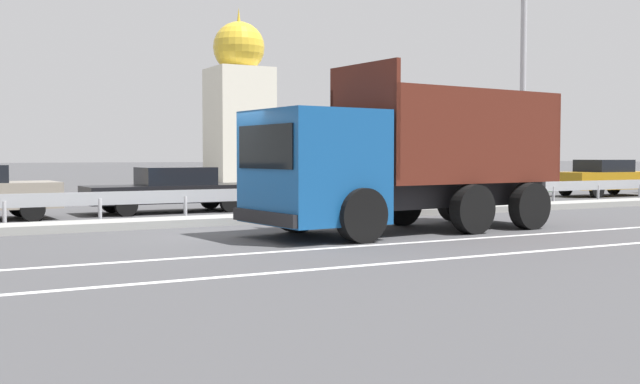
# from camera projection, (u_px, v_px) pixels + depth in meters

# --- Properties ---
(ground_plane) EXTENTS (320.00, 320.00, 0.00)m
(ground_plane) POSITION_uv_depth(u_px,v_px,m) (244.00, 235.00, 15.45)
(ground_plane) COLOR #424244
(lane_strip_0) EXTENTS (59.59, 0.16, 0.01)m
(lane_strip_0) POSITION_uv_depth(u_px,v_px,m) (464.00, 239.00, 14.69)
(lane_strip_0) COLOR silver
(lane_strip_0) RESTS_ON ground_plane
(lane_strip_1) EXTENTS (59.59, 0.16, 0.01)m
(lane_strip_1) POSITION_uv_depth(u_px,v_px,m) (541.00, 251.00, 12.87)
(lane_strip_1) COLOR silver
(lane_strip_1) RESTS_ON ground_plane
(median_island) EXTENTS (32.77, 1.10, 0.18)m
(median_island) POSITION_uv_depth(u_px,v_px,m) (201.00, 221.00, 17.77)
(median_island) COLOR gray
(median_island) RESTS_ON ground_plane
(median_guardrail) EXTENTS (59.59, 0.09, 0.78)m
(median_guardrail) POSITION_uv_depth(u_px,v_px,m) (185.00, 198.00, 18.78)
(median_guardrail) COLOR #9EA0A5
(median_guardrail) RESTS_ON ground_plane
(dump_truck) EXTENTS (7.48, 3.17, 3.54)m
(dump_truck) POSITION_uv_depth(u_px,v_px,m) (376.00, 172.00, 15.67)
(dump_truck) COLOR #144C8C
(dump_truck) RESTS_ON ground_plane
(median_road_sign) EXTENTS (0.84, 0.16, 2.69)m
(median_road_sign) POSITION_uv_depth(u_px,v_px,m) (437.00, 162.00, 20.98)
(median_road_sign) COLOR white
(median_road_sign) RESTS_ON ground_plane
(street_lamp_1) EXTENTS (0.71, 2.21, 8.44)m
(street_lamp_1) POSITION_uv_depth(u_px,v_px,m) (528.00, 52.00, 22.01)
(street_lamp_1) COLOR #ADADB2
(street_lamp_1) RESTS_ON ground_plane
(parked_car_4) EXTENTS (4.92, 1.87, 1.31)m
(parked_car_4) POSITION_uv_depth(u_px,v_px,m) (172.00, 189.00, 21.57)
(parked_car_4) COLOR black
(parked_car_4) RESTS_ON ground_plane
(parked_car_5) EXTENTS (4.43, 2.24, 1.56)m
(parked_car_5) POSITION_uv_depth(u_px,v_px,m) (354.00, 182.00, 24.12)
(parked_car_5) COLOR navy
(parked_car_5) RESTS_ON ground_plane
(parked_car_6) EXTENTS (4.64, 2.18, 1.37)m
(parked_car_6) POSITION_uv_depth(u_px,v_px,m) (488.00, 181.00, 27.54)
(parked_car_6) COLOR #335B33
(parked_car_6) RESTS_ON ground_plane
(parked_car_7) EXTENTS (4.39, 2.05, 1.47)m
(parked_car_7) POSITION_uv_depth(u_px,v_px,m) (605.00, 178.00, 30.22)
(parked_car_7) COLOR #B27A14
(parked_car_7) RESTS_ON ground_plane
(church_tower) EXTENTS (3.60, 3.60, 10.92)m
(church_tower) POSITION_uv_depth(u_px,v_px,m) (239.00, 104.00, 47.20)
(church_tower) COLOR silver
(church_tower) RESTS_ON ground_plane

